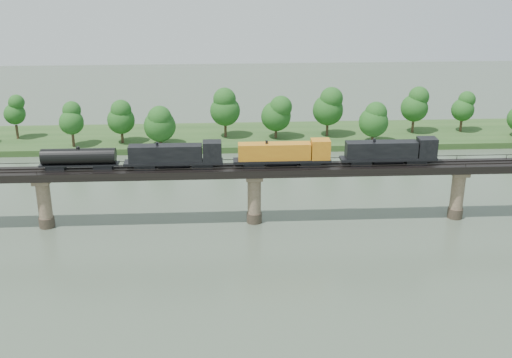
{
  "coord_description": "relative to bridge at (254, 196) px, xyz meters",
  "views": [
    {
      "loc": [
        -5.98,
        -84.5,
        52.1
      ],
      "look_at": [
        0.34,
        30.0,
        9.0
      ],
      "focal_mm": 45.0,
      "sensor_mm": 36.0,
      "label": 1
    }
  ],
  "objects": [
    {
      "name": "ground",
      "position": [
        0.0,
        -30.0,
        -5.46
      ],
      "size": [
        400.0,
        400.0,
        0.0
      ],
      "primitive_type": "plane",
      "color": "#3B4939",
      "rests_on": "ground"
    },
    {
      "name": "far_bank",
      "position": [
        0.0,
        55.0,
        -4.66
      ],
      "size": [
        300.0,
        24.0,
        1.6
      ],
      "primitive_type": "cube",
      "color": "#27461C",
      "rests_on": "ground"
    },
    {
      "name": "bridge",
      "position": [
        0.0,
        0.0,
        0.0
      ],
      "size": [
        236.0,
        30.0,
        11.5
      ],
      "color": "#473A2D",
      "rests_on": "ground"
    },
    {
      "name": "bridge_superstructure",
      "position": [
        0.0,
        0.0,
        6.33
      ],
      "size": [
        220.0,
        4.9,
        0.75
      ],
      "color": "black",
      "rests_on": "bridge"
    },
    {
      "name": "far_treeline",
      "position": [
        -8.21,
        50.52,
        3.37
      ],
      "size": [
        289.06,
        17.54,
        13.6
      ],
      "color": "#382619",
      "rests_on": "far_bank"
    },
    {
      "name": "freight_train",
      "position": [
        -1.39,
        -0.0,
        8.5
      ],
      "size": [
        74.89,
        2.92,
        5.15
      ],
      "color": "black",
      "rests_on": "bridge"
    }
  ]
}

